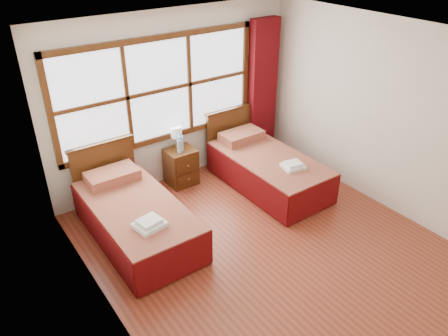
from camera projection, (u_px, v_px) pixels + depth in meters
floor at (268, 248)px, 5.53m from camera, size 4.50×4.50×0.00m
ceiling at (281, 40)px, 4.25m from camera, size 4.50×4.50×0.00m
wall_back at (174, 99)px, 6.48m from camera, size 4.00×0.00×4.00m
wall_left at (104, 219)px, 3.88m from camera, size 0.00×4.50×4.50m
wall_right at (386, 117)px, 5.90m from camera, size 0.00×4.50×4.50m
window at (159, 90)px, 6.23m from camera, size 3.16×0.06×1.56m
curtain at (262, 89)px, 7.25m from camera, size 0.50×0.16×2.30m
bed_left at (135, 217)px, 5.60m from camera, size 1.01×2.03×0.98m
bed_right at (266, 168)px, 6.72m from camera, size 1.00×2.02×0.97m
nightstand at (181, 167)px, 6.76m from camera, size 0.44×0.43×0.58m
towels_left at (150, 224)px, 5.03m from camera, size 0.38×0.34×0.10m
towels_right at (293, 166)px, 6.25m from camera, size 0.35×0.32×0.09m
lamp at (176, 133)px, 6.61m from camera, size 0.17×0.17×0.33m
bottle_near at (179, 146)px, 6.50m from camera, size 0.06×0.06×0.23m
bottle_far at (181, 143)px, 6.55m from camera, size 0.07×0.07×0.27m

